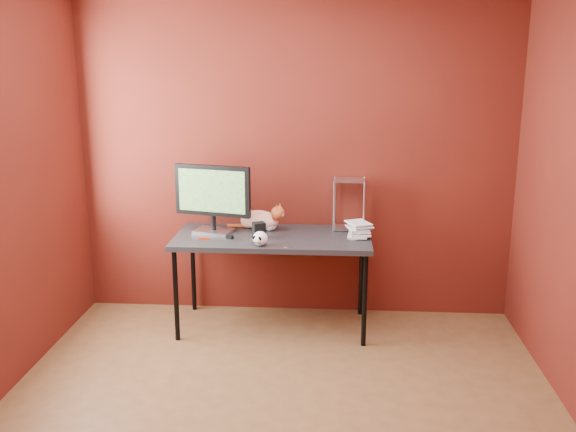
# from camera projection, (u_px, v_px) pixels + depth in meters

# --- Properties ---
(room) EXTENTS (3.52, 3.52, 2.61)m
(room) POSITION_uv_depth(u_px,v_px,m) (276.00, 181.00, 3.42)
(room) COLOR brown
(room) RESTS_ON ground
(desk) EXTENTS (1.50, 0.70, 0.75)m
(desk) POSITION_uv_depth(u_px,v_px,m) (273.00, 242.00, 4.94)
(desk) COLOR black
(desk) RESTS_ON ground
(monitor) EXTENTS (0.61, 0.26, 0.53)m
(monitor) POSITION_uv_depth(u_px,v_px,m) (213.00, 195.00, 4.94)
(monitor) COLOR #A5A5A9
(monitor) RESTS_ON desk
(cat) EXTENTS (0.47, 0.29, 0.23)m
(cat) POSITION_uv_depth(u_px,v_px,m) (260.00, 220.00, 5.09)
(cat) COLOR orange
(cat) RESTS_ON desk
(skull_mug) EXTENTS (0.11, 0.12, 0.11)m
(skull_mug) POSITION_uv_depth(u_px,v_px,m) (260.00, 238.00, 4.65)
(skull_mug) COLOR white
(skull_mug) RESTS_ON desk
(speaker) EXTENTS (0.11, 0.11, 0.12)m
(speaker) POSITION_uv_depth(u_px,v_px,m) (259.00, 231.00, 4.84)
(speaker) COLOR black
(speaker) RESTS_ON desk
(book_stack) EXTENTS (0.22, 0.24, 1.20)m
(book_stack) POSITION_uv_depth(u_px,v_px,m) (351.00, 158.00, 4.77)
(book_stack) COLOR beige
(book_stack) RESTS_ON desk
(wire_rack) EXTENTS (0.25, 0.20, 0.41)m
(wire_rack) POSITION_uv_depth(u_px,v_px,m) (349.00, 204.00, 5.07)
(wire_rack) COLOR #A5A5A9
(wire_rack) RESTS_ON desk
(pocket_knife) EXTENTS (0.08, 0.03, 0.02)m
(pocket_knife) POSITION_uv_depth(u_px,v_px,m) (204.00, 238.00, 4.82)
(pocket_knife) COLOR #A7270C
(pocket_knife) RESTS_ON desk
(black_gadget) EXTENTS (0.06, 0.05, 0.02)m
(black_gadget) POSITION_uv_depth(u_px,v_px,m) (230.00, 237.00, 4.84)
(black_gadget) COLOR black
(black_gadget) RESTS_ON desk
(washer) EXTENTS (0.05, 0.05, 0.00)m
(washer) POSITION_uv_depth(u_px,v_px,m) (287.00, 247.00, 4.63)
(washer) COLOR #A5A5A9
(washer) RESTS_ON desk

